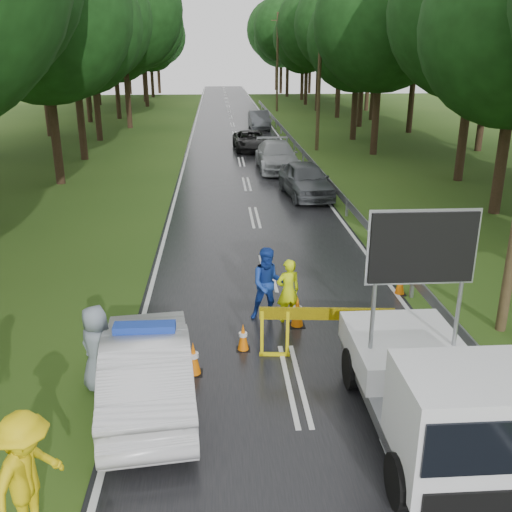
{
  "coord_description": "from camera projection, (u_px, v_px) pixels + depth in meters",
  "views": [
    {
      "loc": [
        -1.42,
        -9.72,
        6.25
      ],
      "look_at": [
        -0.49,
        3.94,
        1.3
      ],
      "focal_mm": 40.0,
      "sensor_mm": 36.0,
      "label": 1
    }
  ],
  "objects": [
    {
      "name": "cone_right",
      "position": [
        400.0,
        283.0,
        15.4
      ],
      "size": [
        0.31,
        0.31,
        0.67
      ],
      "color": "black",
      "rests_on": "ground"
    },
    {
      "name": "barrier",
      "position": [
        326.0,
        320.0,
        12.03
      ],
      "size": [
        2.83,
        0.33,
        1.17
      ],
      "rotation": [
        0.0,
        0.0,
        -0.09
      ],
      "color": "yellow",
      "rests_on": "ground"
    },
    {
      "name": "utility_pole_mid",
      "position": [
        319.0,
        70.0,
        36.22
      ],
      "size": [
        1.4,
        0.24,
        10.0
      ],
      "color": "#3F311D",
      "rests_on": "ground"
    },
    {
      "name": "queue_car_fourth",
      "position": [
        259.0,
        120.0,
        47.79
      ],
      "size": [
        1.69,
        4.6,
        1.51
      ],
      "primitive_type": "imported",
      "rotation": [
        0.0,
        0.0,
        0.02
      ],
      "color": "#3A3D41",
      "rests_on": "ground"
    },
    {
      "name": "queue_car_third",
      "position": [
        251.0,
        141.0,
        37.61
      ],
      "size": [
        2.33,
        4.69,
        1.28
      ],
      "primitive_type": "imported",
      "rotation": [
        0.0,
        0.0,
        0.05
      ],
      "color": "black",
      "rests_on": "ground"
    },
    {
      "name": "queue_car_first",
      "position": [
        306.0,
        180.0,
        25.62
      ],
      "size": [
        2.28,
        4.71,
        1.55
      ],
      "primitive_type": "imported",
      "rotation": [
        0.0,
        0.0,
        0.1
      ],
      "color": "#464A4F",
      "rests_on": "ground"
    },
    {
      "name": "work_truck",
      "position": [
        435.0,
        392.0,
        9.3
      ],
      "size": [
        2.12,
        4.68,
        3.72
      ],
      "rotation": [
        0.0,
        0.0,
        -0.0
      ],
      "color": "gray",
      "rests_on": "ground"
    },
    {
      "name": "cone_far",
      "position": [
        297.0,
        312.0,
        13.58
      ],
      "size": [
        0.37,
        0.37,
        0.78
      ],
      "color": "black",
      "rests_on": "ground"
    },
    {
      "name": "ground",
      "position": [
        294.0,
        384.0,
        11.34
      ],
      "size": [
        160.0,
        160.0,
        0.0
      ],
      "primitive_type": "plane",
      "color": "#254614",
      "rests_on": "ground"
    },
    {
      "name": "cone_center",
      "position": [
        243.0,
        337.0,
        12.52
      ],
      "size": [
        0.3,
        0.3,
        0.64
      ],
      "color": "black",
      "rests_on": "ground"
    },
    {
      "name": "bystander_left",
      "position": [
        28.0,
        478.0,
        7.47
      ],
      "size": [
        1.13,
        1.43,
        1.94
      ],
      "primitive_type": "imported",
      "rotation": [
        0.0,
        0.0,
        1.2
      ],
      "color": "yellow",
      "rests_on": "ground"
    },
    {
      "name": "utility_pole_far",
      "position": [
        277.0,
        62.0,
        60.62
      ],
      "size": [
        1.4,
        0.24,
        10.0
      ],
      "color": "#3F311D",
      "rests_on": "ground"
    },
    {
      "name": "civilian",
      "position": [
        269.0,
        284.0,
        13.83
      ],
      "size": [
        0.93,
        0.75,
        1.83
      ],
      "primitive_type": "imported",
      "rotation": [
        0.0,
        0.0,
        0.07
      ],
      "color": "#193BA3",
      "rests_on": "ground"
    },
    {
      "name": "road",
      "position": [
        238.0,
        146.0,
        39.49
      ],
      "size": [
        7.0,
        140.0,
        0.02
      ],
      "primitive_type": "cube",
      "color": "black",
      "rests_on": "ground"
    },
    {
      "name": "queue_car_second",
      "position": [
        277.0,
        156.0,
        31.41
      ],
      "size": [
        2.24,
        5.31,
        1.53
      ],
      "primitive_type": "imported",
      "rotation": [
        0.0,
        0.0,
        0.02
      ],
      "color": "#9B9EA3",
      "rests_on": "ground"
    },
    {
      "name": "officer",
      "position": [
        288.0,
        291.0,
        13.67
      ],
      "size": [
        0.67,
        0.52,
        1.62
      ],
      "primitive_type": "imported",
      "rotation": [
        0.0,
        0.0,
        3.39
      ],
      "color": "#E0F90D",
      "rests_on": "ground"
    },
    {
      "name": "cone_left_mid",
      "position": [
        193.0,
        359.0,
        11.56
      ],
      "size": [
        0.35,
        0.35,
        0.74
      ],
      "color": "black",
      "rests_on": "ground"
    },
    {
      "name": "bystander_right",
      "position": [
        97.0,
        349.0,
        10.88
      ],
      "size": [
        1.02,
        0.97,
        1.76
      ],
      "primitive_type": "imported",
      "rotation": [
        0.0,
        0.0,
        2.49
      ],
      "color": "gray",
      "rests_on": "ground"
    },
    {
      "name": "police_sedan",
      "position": [
        148.0,
        367.0,
        10.52
      ],
      "size": [
        2.05,
        4.62,
        1.62
      ],
      "rotation": [
        0.0,
        0.0,
        3.25
      ],
      "color": "silver",
      "rests_on": "ground"
    },
    {
      "name": "guardrail",
      "position": [
        291.0,
        138.0,
        39.23
      ],
      "size": [
        0.12,
        60.06,
        0.7
      ],
      "color": "gray",
      "rests_on": "ground"
    }
  ]
}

